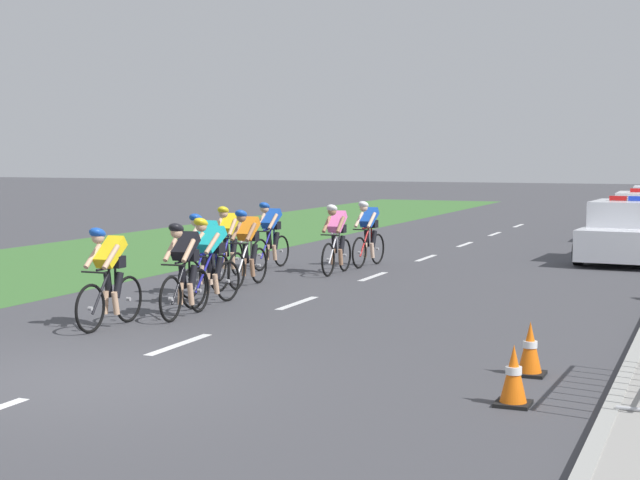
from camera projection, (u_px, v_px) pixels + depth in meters
ground_plane at (82, 379)px, 11.22m from camera, size 160.00×160.00×0.00m
grass_verge at (153, 247)px, 27.11m from camera, size 7.00×60.00×0.01m
lane_markings_centre at (402, 266)px, 22.45m from camera, size 0.14×29.60×0.01m
cyclist_lead at (109, 276)px, 14.45m from camera, size 0.42×1.72×1.56m
cyclist_second at (184, 268)px, 15.39m from camera, size 0.43×1.72×1.56m
cyclist_third at (210, 260)px, 16.62m from camera, size 0.45×1.72×1.56m
cyclist_fourth at (204, 253)px, 17.80m from camera, size 0.44×1.72×1.56m
cyclist_fifth at (247, 247)px, 19.00m from camera, size 0.42×1.72×1.56m
cyclist_sixth at (228, 241)px, 20.26m from camera, size 0.46×1.72×1.56m
cyclist_seventh at (270, 234)px, 21.95m from camera, size 0.43×1.72×1.56m
cyclist_eighth at (368, 233)px, 22.44m from camera, size 0.45×1.72×1.56m
cyclist_ninth at (336, 238)px, 20.98m from camera, size 0.42×1.72×1.56m
police_car_nearest at (627, 233)px, 23.50m from camera, size 2.18×4.49×1.59m
traffic_cone_near at (514, 376)px, 9.99m from camera, size 0.36×0.36×0.64m
traffic_cone_mid at (530, 349)px, 11.36m from camera, size 0.36×0.36×0.64m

